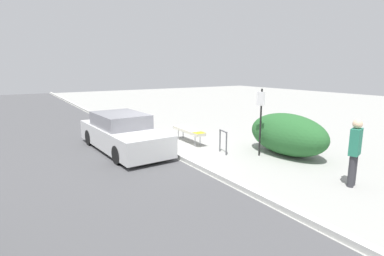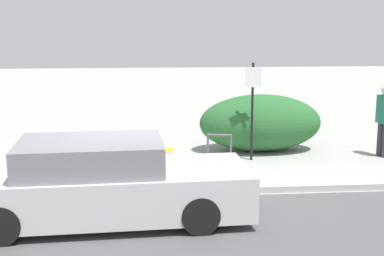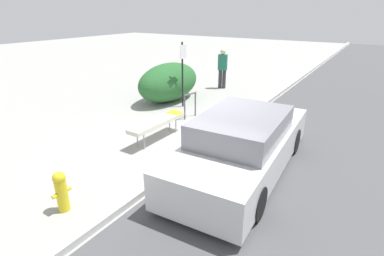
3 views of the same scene
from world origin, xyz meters
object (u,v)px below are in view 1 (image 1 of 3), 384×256
(bike_rack, at_px, (223,139))
(pedestrian, at_px, (355,151))
(bench, at_px, (189,131))
(parked_car_near, at_px, (122,133))
(fire_hydrant, at_px, (143,122))
(sign_post, at_px, (261,116))

(bike_rack, height_order, pedestrian, pedestrian)
(bench, relative_size, parked_car_near, 0.40)
(fire_hydrant, distance_m, parked_car_near, 3.66)
(bike_rack, xyz_separation_m, pedestrian, (4.13, 0.94, 0.43))
(pedestrian, bearing_deg, fire_hydrant, 82.97)
(bike_rack, bearing_deg, fire_hydrant, -171.91)
(bike_rack, height_order, sign_post, sign_post)
(bench, xyz_separation_m, parked_car_near, (-0.37, -2.64, 0.14))
(sign_post, bearing_deg, fire_hydrant, -165.26)
(bike_rack, xyz_separation_m, fire_hydrant, (-5.33, -0.76, -0.09))
(pedestrian, bearing_deg, parked_car_near, 103.20)
(pedestrian, bearing_deg, bike_rack, 85.61)
(bench, relative_size, sign_post, 0.85)
(sign_post, xyz_separation_m, parked_car_near, (-3.22, -3.73, -0.76))
(bench, height_order, sign_post, sign_post)
(bench, bearing_deg, fire_hydrant, -169.53)
(bench, height_order, parked_car_near, parked_car_near)
(bench, bearing_deg, parked_car_near, -96.62)
(sign_post, relative_size, parked_car_near, 0.48)
(bike_rack, relative_size, fire_hydrant, 1.08)
(bench, relative_size, bike_rack, 2.36)
(sign_post, distance_m, fire_hydrant, 6.50)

